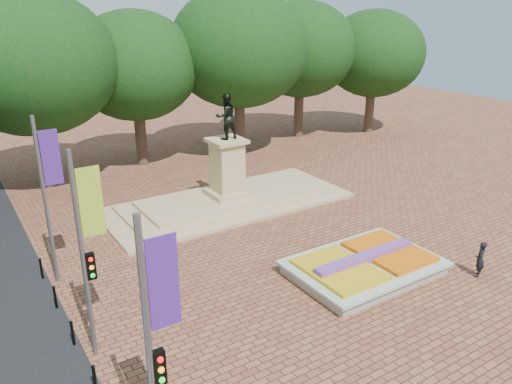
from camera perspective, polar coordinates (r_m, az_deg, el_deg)
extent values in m
plane|color=brown|center=(22.89, 6.86, -7.78)|extent=(90.00, 90.00, 0.00)
cube|color=gray|center=(22.11, 12.23, -8.56)|extent=(6.00, 4.00, 0.45)
cube|color=beige|center=(21.98, 12.29, -7.93)|extent=(6.30, 4.30, 0.12)
cube|color=#D4630B|center=(22.88, 14.92, -6.61)|extent=(2.60, 3.40, 0.22)
cube|color=gold|center=(21.02, 9.46, -8.75)|extent=(2.60, 3.40, 0.18)
cube|color=#5B2D7C|center=(21.88, 12.33, -7.43)|extent=(5.20, 0.55, 0.38)
cube|color=tan|center=(28.83, -3.23, -1.26)|extent=(14.00, 6.00, 0.20)
cube|color=tan|center=(28.75, -3.24, -0.89)|extent=(12.00, 5.00, 0.20)
cube|color=tan|center=(28.68, -3.25, -0.52)|extent=(10.00, 4.00, 0.20)
cube|color=tan|center=(28.59, -3.26, -0.05)|extent=(2.20, 2.20, 0.30)
cube|color=tan|center=(28.08, -3.32, 2.91)|extent=(1.50, 1.50, 2.80)
cube|color=tan|center=(27.66, -3.38, 5.87)|extent=(1.90, 1.90, 0.20)
imported|color=black|center=(27.35, -3.44, 8.61)|extent=(1.22, 0.95, 2.50)
cylinder|color=#3B2E20|center=(34.85, -23.33, 4.25)|extent=(0.80, 0.80, 4.00)
ellipsoid|color=black|center=(33.97, -24.46, 11.84)|extent=(8.80, 8.80, 7.48)
cylinder|color=#3B2E20|center=(36.54, -12.53, 6.15)|extent=(0.80, 0.80, 4.00)
ellipsoid|color=black|center=(35.69, -13.12, 13.46)|extent=(8.80, 8.80, 7.48)
cylinder|color=#3B2E20|center=(39.41, -2.93, 7.66)|extent=(0.80, 0.80, 4.00)
ellipsoid|color=black|center=(38.63, -3.06, 14.46)|extent=(8.80, 8.80, 7.48)
cylinder|color=#3B2E20|center=(43.24, 5.22, 8.77)|extent=(0.80, 0.80, 4.00)
ellipsoid|color=black|center=(42.53, 5.43, 14.97)|extent=(8.80, 8.80, 7.48)
cylinder|color=#3B2E20|center=(47.79, 11.97, 9.55)|extent=(0.80, 0.80, 4.00)
ellipsoid|color=black|center=(47.15, 12.40, 15.15)|extent=(8.80, 8.80, 7.48)
cylinder|color=slate|center=(11.84, -12.04, -18.21)|extent=(0.16, 0.16, 7.00)
cube|color=#4A1F82|center=(10.94, -10.52, -10.16)|extent=(0.70, 0.04, 2.20)
cylinder|color=slate|center=(16.36, -19.16, -7.27)|extent=(0.16, 0.16, 7.00)
cube|color=#A1C327|center=(15.72, -18.34, -1.09)|extent=(0.70, 0.04, 2.20)
cylinder|color=slate|center=(21.34, -22.90, -1.18)|extent=(0.16, 0.16, 7.00)
cube|color=#4A1F82|center=(20.86, -22.38, 3.66)|extent=(0.70, 0.04, 2.20)
cube|color=black|center=(12.08, -11.00, -19.05)|extent=(0.28, 0.18, 0.90)
cube|color=black|center=(16.53, -18.36, -8.04)|extent=(0.28, 0.18, 0.90)
cylinder|color=black|center=(16.45, -17.94, -19.73)|extent=(0.10, 0.10, 0.90)
sphere|color=black|center=(16.16, -18.13, -18.45)|extent=(0.12, 0.12, 0.12)
cylinder|color=black|center=(18.51, -20.22, -14.97)|extent=(0.10, 0.10, 0.90)
sphere|color=black|center=(18.25, -20.40, -13.77)|extent=(0.12, 0.12, 0.12)
cylinder|color=black|center=(20.69, -21.95, -11.18)|extent=(0.10, 0.10, 0.90)
sphere|color=black|center=(20.45, -22.13, -10.05)|extent=(0.12, 0.12, 0.12)
cylinder|color=black|center=(22.95, -23.32, -8.11)|extent=(0.10, 0.10, 0.90)
sphere|color=black|center=(22.74, -23.48, -7.07)|extent=(0.12, 0.12, 0.12)
imported|color=black|center=(23.18, 24.24, -7.02)|extent=(0.69, 0.61, 1.58)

